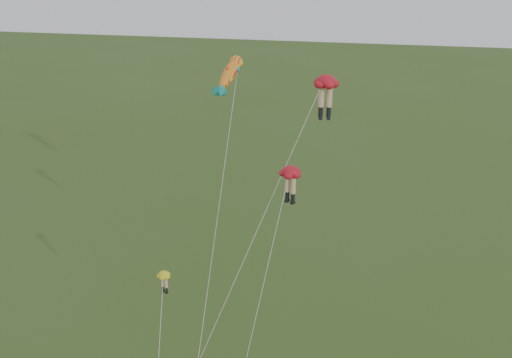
# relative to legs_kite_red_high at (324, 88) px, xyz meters

# --- Properties ---
(legs_kite_red_high) EXTENTS (8.10, 10.13, 18.75)m
(legs_kite_red_high) POSITION_rel_legs_kite_red_high_xyz_m (0.00, 0.00, 0.00)
(legs_kite_red_high) COLOR #AF121F
(legs_kite_red_high) RESTS_ON ground
(legs_kite_red_mid) EXTENTS (3.21, 7.41, 14.45)m
(legs_kite_red_mid) POSITION_rel_legs_kite_red_high_xyz_m (-1.26, -4.62, -4.25)
(legs_kite_red_mid) COLOR #AF121F
(legs_kite_red_mid) RESTS_ON ground
(legs_kite_yellow) EXTENTS (1.33, 5.02, 7.74)m
(legs_kite_yellow) POSITION_rel_legs_kite_red_high_xyz_m (-8.48, -6.61, -10.94)
(legs_kite_yellow) COLOR yellow
(legs_kite_yellow) RESTS_ON ground
(fish_kite) EXTENTS (1.61, 12.17, 19.82)m
(fish_kite) POSITION_rel_legs_kite_red_high_xyz_m (-5.87, -0.11, 0.61)
(fish_kite) COLOR yellow
(fish_kite) RESTS_ON ground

